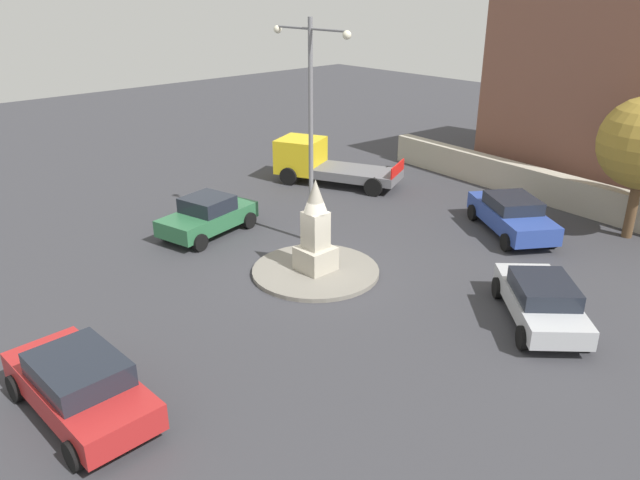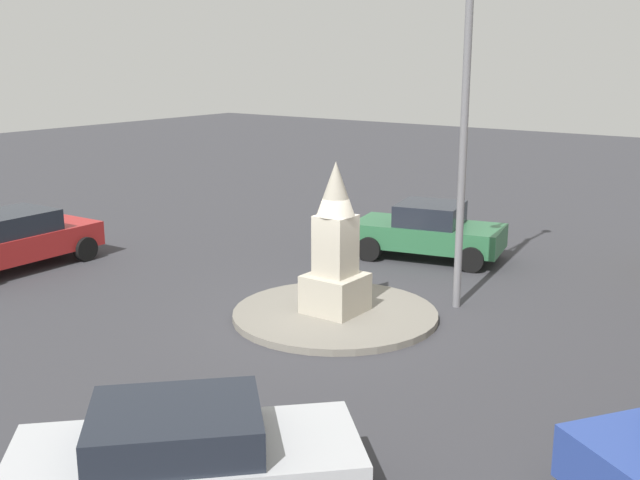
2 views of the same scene
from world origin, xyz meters
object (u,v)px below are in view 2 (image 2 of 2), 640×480
car_red_waiting (11,239)px  car_silver_parked_right (184,458)px  streetlamp (466,79)px  car_green_parked_left (429,231)px  monument (335,249)px

car_red_waiting → car_silver_parked_right: car_red_waiting is taller
streetlamp → car_green_parked_left: (-3.20, -2.41, -4.06)m
car_silver_parked_right → car_red_waiting: bearing=-113.4°
monument → car_green_parked_left: 5.40m
car_green_parked_left → car_silver_parked_right: size_ratio=1.02×
streetlamp → car_green_parked_left: 5.70m
monument → car_red_waiting: (1.82, -8.65, -0.68)m
car_green_parked_left → car_silver_parked_right: bearing=15.1°
monument → car_red_waiting: bearing=-78.1°
monument → streetlamp: streetlamp is taller
monument → car_green_parked_left: (-5.31, -0.71, -0.70)m
monument → car_silver_parked_right: size_ratio=0.76×
car_red_waiting → car_silver_parked_right: 12.16m
car_green_parked_left → car_red_waiting: size_ratio=0.94×
monument → streetlamp: bearing=141.1°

